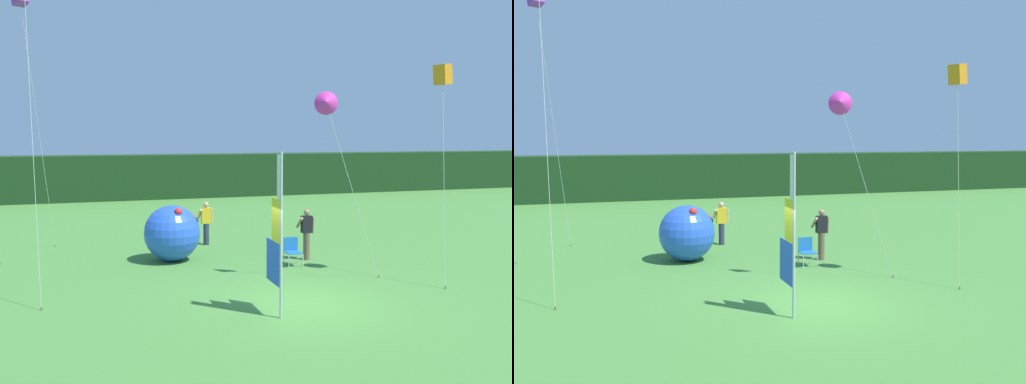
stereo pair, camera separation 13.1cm
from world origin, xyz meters
TOP-DOWN VIEW (x-y plane):
  - ground_plane at (0.00, 0.00)m, footprint 120.00×120.00m
  - distant_treeline at (0.00, 24.41)m, footprint 80.00×2.40m
  - banner_flag at (-0.77, -0.49)m, footprint 0.06×1.03m
  - person_near_banner at (2.10, 4.57)m, footprint 0.55×0.48m
  - person_mid_field at (-0.55, 8.07)m, footprint 0.55×0.48m
  - inflatable_balloon at (-2.21, 5.74)m, footprint 1.87×1.85m
  - folding_chair at (1.35, 3.96)m, footprint 0.51×0.51m
  - kite_orange_box_1 at (4.69, 1.08)m, footprint 0.66×1.22m
  - kite_magenta_delta_2 at (1.39, 1.59)m, footprint 2.20×0.55m

SIDE VIEW (x-z plane):
  - ground_plane at x=0.00m, z-range 0.00..0.00m
  - folding_chair at x=1.35m, z-range 0.07..0.96m
  - person_mid_field at x=-0.55m, z-range 0.05..1.69m
  - person_near_banner at x=2.10m, z-range 0.06..1.76m
  - inflatable_balloon at x=-2.21m, z-range 0.00..1.86m
  - distant_treeline at x=0.00m, z-range 0.00..2.84m
  - banner_flag at x=-0.77m, z-range -0.08..3.72m
  - kite_magenta_delta_2 at x=1.39m, z-range 2.33..7.70m
  - kite_orange_box_1 at x=4.69m, z-range 2.73..8.87m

